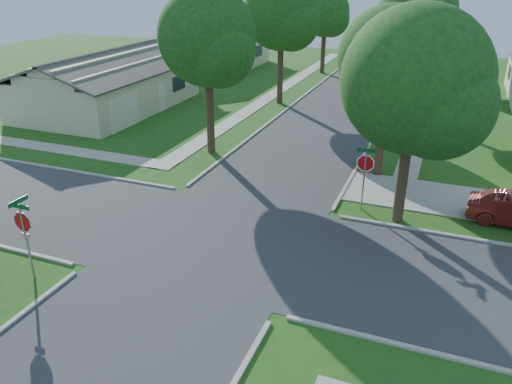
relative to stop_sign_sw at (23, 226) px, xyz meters
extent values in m
plane|color=#1E5617|center=(4.70, 4.70, -2.03)|extent=(100.00, 100.00, 0.00)
cube|color=#333335|center=(4.70, 4.70, -2.03)|extent=(7.00, 100.00, 0.02)
cube|color=#9E9B91|center=(10.80, 30.70, -2.01)|extent=(1.20, 40.00, 0.04)
cube|color=#9E9B91|center=(-1.40, 30.70, -2.01)|extent=(1.20, 40.00, 0.04)
cube|color=#9E9B91|center=(12.60, 11.80, -2.01)|extent=(8.80, 3.60, 0.05)
cube|color=gray|center=(0.00, 0.00, -0.68)|extent=(0.06, 0.06, 2.70)
cylinder|color=white|center=(0.00, 0.00, 0.12)|extent=(1.05, 0.02, 1.05)
cylinder|color=red|center=(0.00, 0.00, 0.12)|extent=(0.90, 0.03, 0.90)
cube|color=red|center=(0.00, 0.00, -0.35)|extent=(0.34, 0.03, 0.12)
cube|color=white|center=(0.00, 0.00, -0.35)|extent=(0.30, 0.03, 0.08)
cube|color=#0C5426|center=(0.00, 0.00, 0.69)|extent=(0.80, 0.02, 0.16)
cube|color=#0C5426|center=(0.00, 0.00, 0.87)|extent=(0.02, 0.80, 0.16)
cube|color=gray|center=(9.40, 9.40, -0.68)|extent=(0.06, 0.06, 2.70)
cylinder|color=white|center=(9.40, 9.40, 0.12)|extent=(1.05, 0.02, 1.05)
cylinder|color=red|center=(9.40, 9.40, 0.12)|extent=(0.90, 0.03, 0.90)
cube|color=red|center=(9.40, 9.40, -0.35)|extent=(0.34, 0.03, 0.12)
cube|color=white|center=(9.40, 9.40, -0.35)|extent=(0.30, 0.03, 0.08)
cube|color=#0C5426|center=(9.40, 9.40, 0.69)|extent=(0.80, 0.02, 0.16)
cube|color=#0C5426|center=(9.40, 9.40, 0.87)|extent=(0.02, 0.80, 0.16)
cylinder|color=#38281C|center=(9.40, 13.70, -0.05)|extent=(0.44, 0.44, 3.95)
sphere|color=#114517|center=(9.40, 13.70, 3.85)|extent=(4.80, 4.80, 4.80)
sphere|color=#114517|center=(10.24, 13.22, 3.25)|extent=(3.46, 3.46, 3.46)
sphere|color=#114517|center=(8.68, 14.30, 3.37)|extent=(3.26, 3.26, 3.26)
cylinder|color=#38281C|center=(9.40, 25.70, 0.12)|extent=(0.44, 0.44, 4.30)
sphere|color=#114517|center=(9.40, 25.70, 4.48)|extent=(5.40, 5.40, 5.40)
sphere|color=#114517|center=(10.35, 25.16, 3.81)|extent=(3.89, 3.89, 3.89)
sphere|color=#114517|center=(8.59, 26.38, 3.94)|extent=(3.67, 3.67, 3.67)
cylinder|color=#38281C|center=(9.40, 38.70, 0.07)|extent=(0.44, 0.44, 4.20)
sphere|color=#114517|center=(9.40, 38.70, 4.19)|extent=(5.00, 5.00, 5.00)
sphere|color=#114517|center=(10.28, 38.20, 3.57)|extent=(3.60, 3.60, 3.60)
sphere|color=#114517|center=(8.65, 39.33, 3.69)|extent=(3.40, 3.40, 3.40)
cylinder|color=#38281C|center=(0.00, 13.70, 0.09)|extent=(0.44, 0.44, 4.25)
sphere|color=#114517|center=(0.00, 13.70, 4.34)|extent=(5.20, 5.20, 5.20)
sphere|color=#114517|center=(0.91, 13.18, 3.69)|extent=(3.74, 3.74, 3.74)
sphere|color=#114517|center=(-0.78, 14.35, 3.82)|extent=(3.54, 3.54, 3.54)
cylinder|color=#38281C|center=(0.00, 25.70, 0.19)|extent=(0.44, 0.44, 4.44)
sphere|color=#114517|center=(0.00, 25.70, 4.73)|extent=(5.60, 5.60, 5.60)
sphere|color=#114517|center=(0.98, 25.14, 4.03)|extent=(4.03, 4.03, 4.03)
sphere|color=#114517|center=(-0.84, 26.40, 4.17)|extent=(3.81, 3.81, 3.81)
cylinder|color=#38281C|center=(0.00, 38.70, -0.08)|extent=(0.44, 0.44, 3.90)
sphere|color=#114517|center=(0.00, 38.70, 3.70)|extent=(4.60, 4.60, 4.60)
sphere|color=#114517|center=(0.80, 38.24, 3.13)|extent=(3.31, 3.31, 3.31)
sphere|color=#114517|center=(-0.69, 39.28, 3.24)|extent=(3.13, 3.13, 3.13)
cylinder|color=#38281C|center=(11.00, 8.90, -0.26)|extent=(0.44, 0.44, 3.54)
sphere|color=#114517|center=(11.00, 8.90, 3.83)|extent=(5.60, 5.60, 5.60)
sphere|color=#114517|center=(11.98, 8.34, 3.13)|extent=(4.03, 4.03, 4.03)
sphere|color=#114517|center=(10.16, 9.60, 3.27)|extent=(3.81, 3.81, 3.81)
cube|color=silver|center=(16.67, 34.35, -1.03)|extent=(0.06, 0.90, 2.00)
cube|color=#1E2633|center=(16.67, 36.95, -0.48)|extent=(0.06, 1.80, 1.10)
cube|color=#C2B699|center=(-11.30, 19.70, -0.63)|extent=(8.00, 13.00, 2.80)
cube|color=#49453F|center=(-9.30, 19.70, 1.42)|extent=(4.42, 13.60, 1.56)
cube|color=#49453F|center=(-13.30, 19.70, 1.42)|extent=(4.42, 13.60, 1.56)
cube|color=silver|center=(-7.27, 15.80, -0.93)|extent=(0.06, 3.20, 2.20)
cube|color=silver|center=(-7.27, 20.35, -1.03)|extent=(0.06, 0.90, 2.00)
cube|color=#1E2633|center=(-7.27, 22.95, -0.48)|extent=(0.06, 1.80, 1.10)
cube|color=#C2B699|center=(-11.30, 36.70, -0.63)|extent=(8.00, 13.00, 2.80)
cube|color=#49453F|center=(-9.30, 36.70, 1.42)|extent=(4.42, 13.60, 1.56)
cube|color=#49453F|center=(-13.30, 36.70, 1.42)|extent=(4.42, 13.60, 1.56)
cube|color=silver|center=(-7.27, 32.80, -0.93)|extent=(0.06, 3.20, 2.20)
cube|color=silver|center=(-7.27, 37.35, -1.03)|extent=(0.06, 0.90, 2.00)
cube|color=#1E2633|center=(-7.27, 39.95, -0.48)|extent=(0.06, 1.80, 1.10)
imported|color=black|center=(7.90, 31.37, -1.29)|extent=(2.26, 4.54, 1.49)
imported|color=black|center=(1.50, 47.57, -1.34)|extent=(2.10, 4.85, 1.39)
camera|label=1|loc=(12.29, -10.54, 7.69)|focal=35.00mm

